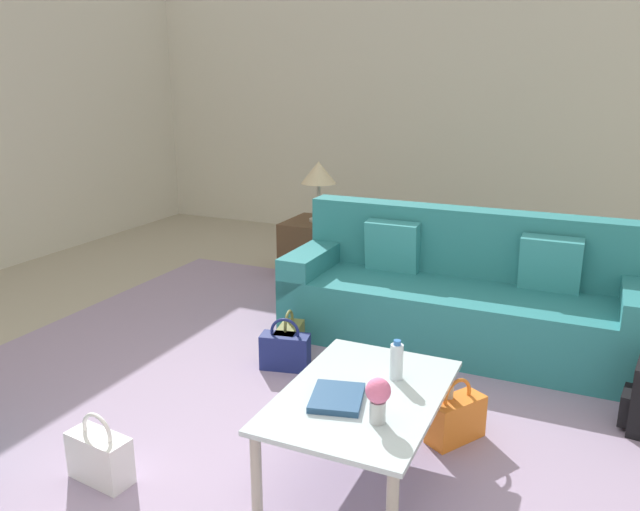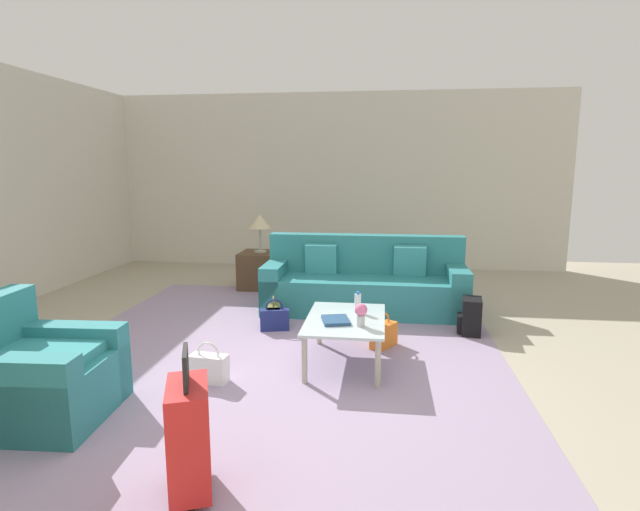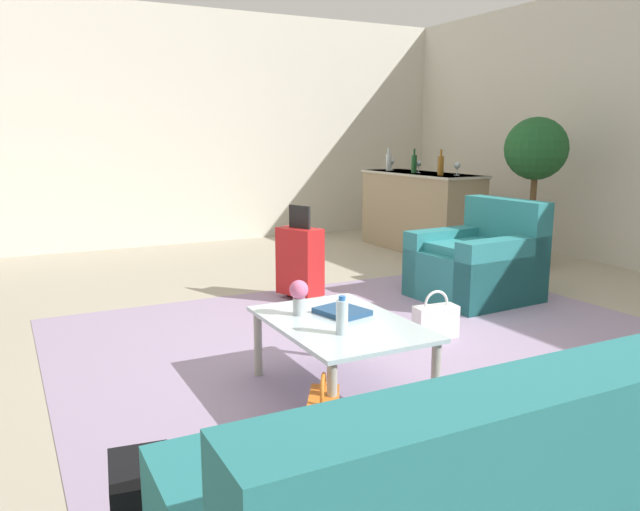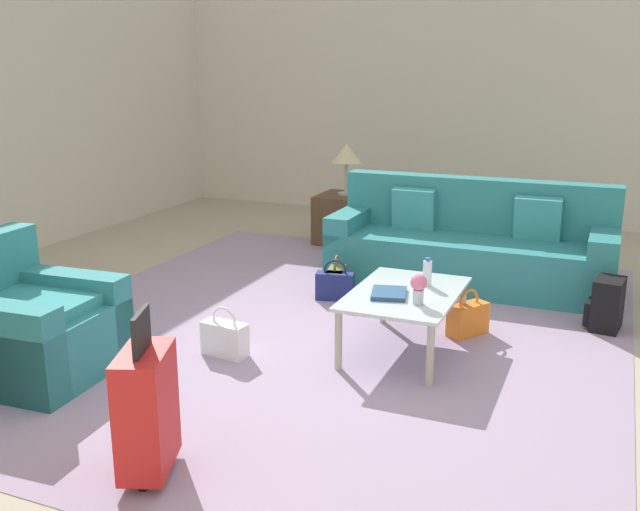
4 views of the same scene
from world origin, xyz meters
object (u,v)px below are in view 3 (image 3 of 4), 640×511
object	(u,v)px
wine_bottle_clear	(388,162)
handbag_olive	(596,409)
flower_vase	(299,294)
wine_glass_left_of_centre	(418,164)
wine_bottle_green	(414,163)
coffee_table	(340,330)
bar_console	(420,211)
wine_glass_right_of_centre	(457,166)
suitcase_red	(300,260)
potted_ficus	(535,164)
handbag_orange	(323,419)
water_bottle	(342,316)
wine_bottle_amber	(441,165)
armchair	(480,266)
handbag_white	(436,321)
wine_glass_leftmost	(391,162)
coffee_table_book	(342,311)
handbag_navy	(568,400)

from	to	relation	value
wine_bottle_clear	handbag_olive	distance (m)	5.55
flower_vase	wine_glass_left_of_centre	world-z (taller)	wine_glass_left_of_centre
wine_bottle_green	handbag_olive	distance (m)	5.03
coffee_table	bar_console	size ratio (longest dim) A/B	0.56
wine_bottle_green	wine_glass_right_of_centre	bearing A→B (deg)	14.55
flower_vase	wine_glass_right_of_centre	distance (m)	4.25
wine_bottle_green	suitcase_red	distance (m)	2.82
coffee_table	potted_ficus	distance (m)	4.37
coffee_table	bar_console	world-z (taller)	bar_console
coffee_table	handbag_orange	distance (m)	0.64
coffee_table	wine_bottle_green	bearing A→B (deg)	139.48
coffee_table	water_bottle	distance (m)	0.27
wine_bottle_amber	handbag_olive	size ratio (longest dim) A/B	0.84
armchair	coffee_table	bearing A→B (deg)	-59.01
handbag_white	wine_glass_leftmost	bearing A→B (deg)	151.14
wine_glass_left_of_centre	wine_bottle_amber	distance (m)	0.55
wine_glass_left_of_centre	suitcase_red	world-z (taller)	wine_glass_left_of_centre
wine_glass_leftmost	wine_bottle_clear	bearing A→B (deg)	-51.70
armchair	handbag_olive	distance (m)	2.63
water_bottle	coffee_table_book	bearing A→B (deg)	150.64
water_bottle	handbag_orange	xyz separation A→B (m)	(0.28, -0.25, -0.40)
wine_glass_leftmost	wine_glass_left_of_centre	size ratio (longest dim) A/B	1.00
coffee_table_book	potted_ficus	xyz separation A→B (m)	(-2.08, 3.62, 0.69)
bar_console	wine_glass_right_of_centre	distance (m)	0.87
flower_vase	wine_glass_leftmost	distance (m)	5.11
armchair	wine_bottle_clear	world-z (taller)	wine_bottle_clear
armchair	handbag_olive	bearing A→B (deg)	-29.02
wine_bottle_amber	handbag_olive	distance (m)	4.57
bar_console	wine_glass_leftmost	distance (m)	0.87
wine_glass_left_of_centre	handbag_navy	xyz separation A→B (m)	(4.36, -2.20, -0.97)
flower_vase	handbag_olive	size ratio (longest dim) A/B	0.57
bar_console	wine_glass_left_of_centre	xyz separation A→B (m)	(-0.00, -0.04, 0.59)
water_bottle	wine_glass_leftmost	distance (m)	5.41
water_bottle	wine_glass_leftmost	size ratio (longest dim) A/B	1.32
suitcase_red	potted_ficus	size ratio (longest dim) A/B	0.51
handbag_orange	wine_glass_right_of_centre	bearing A→B (deg)	133.63
armchair	bar_console	world-z (taller)	bar_console
wine_bottle_clear	handbag_olive	size ratio (longest dim) A/B	0.84
wine_glass_left_of_centre	handbag_orange	bearing A→B (deg)	-40.64
suitcase_red	handbag_white	bearing A→B (deg)	16.02
handbag_navy	potted_ficus	size ratio (longest dim) A/B	0.22
handbag_orange	potted_ficus	bearing A→B (deg)	123.43
handbag_white	wine_bottle_green	bearing A→B (deg)	147.40
suitcase_red	handbag_olive	size ratio (longest dim) A/B	2.37
handbag_navy	handbag_white	bearing A→B (deg)	169.95
wine_glass_leftmost	wine_bottle_clear	world-z (taller)	wine_bottle_clear
coffee_table	wine_bottle_clear	xyz separation A→B (m)	(-4.06, 2.98, 0.73)
flower_vase	wine_glass_leftmost	size ratio (longest dim) A/B	1.33
flower_vase	wine_glass_leftmost	xyz separation A→B (m)	(-3.92, 3.23, 0.54)
armchair	handbag_orange	bearing A→B (deg)	-54.82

